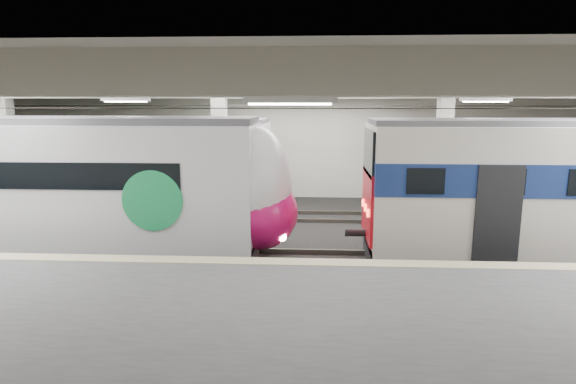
{
  "coord_description": "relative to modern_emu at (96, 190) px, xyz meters",
  "views": [
    {
      "loc": [
        0.42,
        -14.31,
        4.97
      ],
      "look_at": [
        -0.41,
        1.0,
        2.0
      ],
      "focal_mm": 30.0,
      "sensor_mm": 36.0,
      "label": 1
    }
  ],
  "objects": [
    {
      "name": "station_hall",
      "position": [
        6.35,
        -1.74,
        1.06
      ],
      "size": [
        36.0,
        24.0,
        5.75
      ],
      "color": "black",
      "rests_on": "ground"
    },
    {
      "name": "far_train",
      "position": [
        -1.65,
        5.5,
        -0.02
      ],
      "size": [
        13.09,
        3.19,
        4.19
      ],
      "rotation": [
        0.0,
        0.0,
        -0.04
      ],
      "color": "silver",
      "rests_on": "ground"
    },
    {
      "name": "modern_emu",
      "position": [
        0.0,
        0.0,
        0.0
      ],
      "size": [
        13.74,
        2.84,
        4.44
      ],
      "color": "silver",
      "rests_on": "ground"
    }
  ]
}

